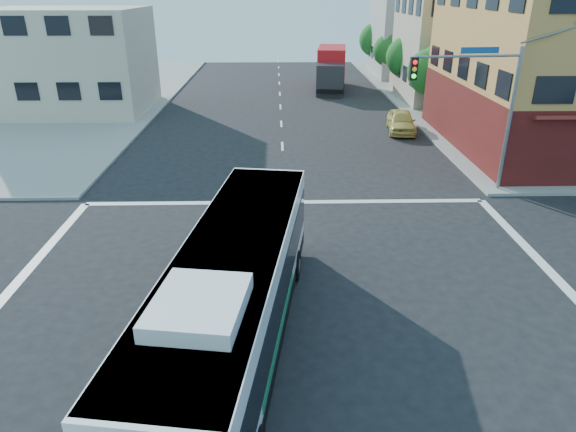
{
  "coord_description": "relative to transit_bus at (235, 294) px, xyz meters",
  "views": [
    {
      "loc": [
        -0.4,
        -13.24,
        9.43
      ],
      "look_at": [
        0.02,
        4.29,
        1.6
      ],
      "focal_mm": 32.0,
      "sensor_mm": 36.0,
      "label": 1
    }
  ],
  "objects": [
    {
      "name": "ground",
      "position": [
        1.57,
        1.34,
        -1.79
      ],
      "size": [
        120.0,
        120.0,
        0.0
      ],
      "primitive_type": "plane",
      "color": "black",
      "rests_on": "ground"
    },
    {
      "name": "building_east_near",
      "position": [
        18.55,
        35.32,
        2.71
      ],
      "size": [
        12.06,
        10.06,
        9.0
      ],
      "color": "tan",
      "rests_on": "ground"
    },
    {
      "name": "building_east_far",
      "position": [
        18.55,
        49.32,
        3.21
      ],
      "size": [
        12.06,
        10.06,
        10.0
      ],
      "color": "#9D9D98",
      "rests_on": "ground"
    },
    {
      "name": "building_west",
      "position": [
        -15.45,
        31.32,
        2.21
      ],
      "size": [
        12.06,
        10.06,
        8.0
      ],
      "color": "#BFB69E",
      "rests_on": "ground"
    },
    {
      "name": "signal_mast_ne",
      "position": [
        10.65,
        11.96,
        3.19
      ],
      "size": [
        7.91,
        1.13,
        8.07
      ],
      "color": "slate",
      "rests_on": "ground"
    },
    {
      "name": "street_tree_a",
      "position": [
        13.47,
        29.27,
        1.8
      ],
      "size": [
        3.6,
        3.6,
        5.53
      ],
      "color": "#392614",
      "rests_on": "ground"
    },
    {
      "name": "street_tree_b",
      "position": [
        13.47,
        37.27,
        1.96
      ],
      "size": [
        3.8,
        3.8,
        5.79
      ],
      "color": "#392614",
      "rests_on": "ground"
    },
    {
      "name": "street_tree_c",
      "position": [
        13.47,
        45.27,
        1.67
      ],
      "size": [
        3.4,
        3.4,
        5.29
      ],
      "color": "#392614",
      "rests_on": "ground"
    },
    {
      "name": "street_tree_d",
      "position": [
        13.47,
        53.27,
        2.09
      ],
      "size": [
        4.0,
        4.0,
        6.03
      ],
      "color": "#392614",
      "rests_on": "ground"
    },
    {
      "name": "transit_bus",
      "position": [
        0.0,
        0.0,
        0.0
      ],
      "size": [
        4.4,
        12.63,
        3.67
      ],
      "rotation": [
        0.0,
        0.0,
        -0.15
      ],
      "color": "black",
      "rests_on": "ground"
    },
    {
      "name": "box_truck",
      "position": [
        6.73,
        40.53,
        0.15
      ],
      "size": [
        3.65,
        9.13,
        4.0
      ],
      "rotation": [
        0.0,
        0.0,
        -0.12
      ],
      "color": "#27262B",
      "rests_on": "ground"
    },
    {
      "name": "parked_car",
      "position": [
        10.04,
        23.79,
        -1.02
      ],
      "size": [
        2.37,
        4.71,
        1.54
      ],
      "primitive_type": "imported",
      "rotation": [
        0.0,
        0.0,
        -0.13
      ],
      "color": "#D0B958",
      "rests_on": "ground"
    }
  ]
}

